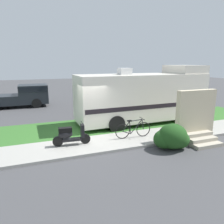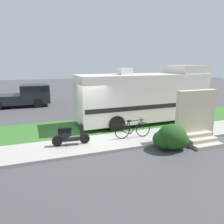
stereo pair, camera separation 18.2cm
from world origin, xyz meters
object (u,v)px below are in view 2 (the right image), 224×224
Objects in this scene: scooter at (69,135)px; bicycle at (133,130)px; bottle_green at (178,128)px; motorhome_rv at (144,96)px; pickup_truck_far at (25,95)px; pickup_truck_near at (124,96)px.

scooter is 0.91× the size of bicycle.
scooter is at bearing -178.35° from bottle_green.
motorhome_rv is 30.94× the size of bottle_green.
bicycle is at bearing -63.96° from pickup_truck_far.
bottle_green is (0.85, -2.29, -1.40)m from motorhome_rv.
bottle_green is at bearing 1.65° from scooter.
pickup_truck_near reaches higher than scooter.
bottle_green is (7.86, -10.09, -0.73)m from pickup_truck_far.
pickup_truck_far is at bearing 155.80° from pickup_truck_near.
motorhome_rv is 1.57× the size of pickup_truck_far.
bottle_green is at bearing 5.57° from bicycle.
motorhome_rv is at bearing 110.39° from bottle_green.
pickup_truck_far reaches higher than pickup_truck_near.
pickup_truck_near is 21.02× the size of bottle_green.
scooter is at bearing 177.92° from bicycle.
bicycle is at bearing -174.43° from bottle_green.
motorhome_rv reaches higher than scooter.
bottle_green is (2.80, 0.27, -0.29)m from bicycle.
pickup_truck_far reaches higher than bicycle.
pickup_truck_far is at bearing 101.63° from scooter.
scooter is at bearing -128.34° from pickup_truck_near.
pickup_truck_near reaches higher than bicycle.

